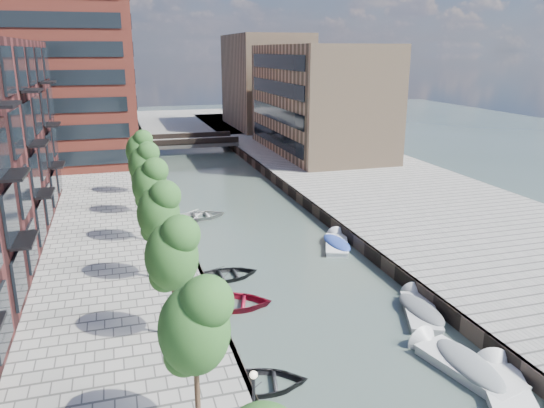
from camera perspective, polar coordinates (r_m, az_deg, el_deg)
name	(u,v)px	position (r m, az deg, el deg)	size (l,w,h in m)	color
water	(242,212)	(48.61, -3.27, -0.90)	(300.00, 300.00, 0.00)	#38473F
quay_right	(398,194)	(54.25, 13.39, 1.04)	(20.00, 140.00, 1.00)	gray
quay_wall_left	(174,213)	(47.51, -10.46, -0.93)	(0.25, 140.00, 1.00)	#332823
quay_wall_right	(304,202)	(50.15, 3.51, 0.23)	(0.25, 140.00, 1.00)	#332823
far_closure	(170,124)	(106.67, -10.87, 8.48)	(80.00, 40.00, 1.00)	gray
tower	(50,35)	(70.57, -22.77, 16.40)	(18.00, 18.00, 30.00)	#9C3C2D
tan_block_near	(319,99)	(72.58, 5.06, 11.17)	(12.00, 25.00, 14.00)	#A18162
tan_block_far	(266,81)	(97.11, -0.69, 13.07)	(12.00, 20.00, 16.00)	#A18162
bridge	(191,142)	(79.03, -8.72, 6.62)	(13.00, 6.00, 1.30)	gray
tree_1	(194,324)	(18.66, -8.37, -12.62)	(2.50, 2.50, 5.95)	#382619
tree_2	(172,252)	(25.00, -10.76, -5.08)	(2.50, 2.50, 5.95)	#382619
tree_3	(158,210)	(31.61, -12.13, -0.62)	(2.50, 2.50, 5.95)	#382619
tree_4	(150,182)	(38.37, -13.03, 2.28)	(2.50, 2.50, 5.95)	#382619
tree_5	(144,163)	(45.20, -13.65, 4.30)	(2.50, 2.50, 5.95)	#382619
tree_6	(139,149)	(52.07, -14.12, 5.80)	(2.50, 2.50, 5.95)	#382619
lamp_1	(184,242)	(31.34, -9.41, -4.08)	(0.24, 0.24, 4.12)	black
lamp_2	(160,180)	(46.63, -11.99, 2.51)	(0.24, 0.24, 4.12)	black
sloop_1	(259,387)	(24.66, -1.41, -19.12)	(3.13, 4.38, 0.91)	black
sloop_2	(230,307)	(31.28, -4.58, -10.98)	(3.50, 4.90, 1.02)	maroon
sloop_3	(199,218)	(47.20, -7.86, -1.55)	(3.35, 4.70, 0.97)	beige
sloop_4	(226,278)	(34.95, -4.99, -7.95)	(3.09, 4.33, 0.90)	black
motorboat_1	(460,364)	(27.21, 19.52, -15.89)	(3.08, 5.76, 1.83)	silver
motorboat_2	(505,392)	(26.18, 23.76, -18.05)	(3.93, 5.66, 1.80)	white
motorboat_3	(337,243)	(40.58, 6.96, -4.22)	(3.21, 4.88, 1.54)	white
motorboat_4	(419,309)	(31.63, 15.57, -10.84)	(3.38, 5.12, 1.62)	beige
car	(285,147)	(72.18, 1.37, 6.10)	(1.51, 3.76, 1.28)	#959899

